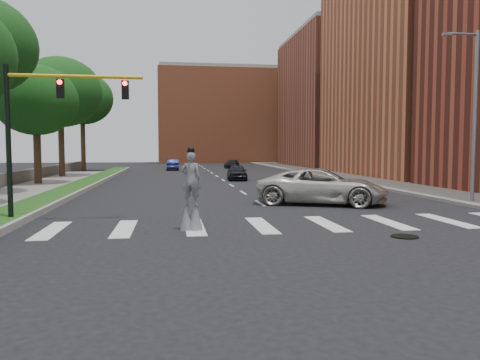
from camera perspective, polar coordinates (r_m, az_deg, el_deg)
ground_plane at (r=17.39m, az=7.47°, el=-5.95°), size 160.00×160.00×0.00m
grass_median at (r=37.21m, az=-18.90°, el=-0.64°), size 2.00×60.00×0.25m
median_curb at (r=37.03m, az=-17.30°, el=-0.60°), size 0.20×60.00×0.28m
sidewalk_right at (r=44.99m, az=14.11°, el=0.18°), size 5.00×90.00×0.18m
stone_wall at (r=40.46m, az=-26.07°, el=0.13°), size 0.50×56.00×1.10m
manhole at (r=16.66m, az=19.44°, el=-6.52°), size 0.90×0.90×0.04m
building_mid at (r=54.34m, az=21.79°, el=13.26°), size 16.00×22.00×24.00m
building_far at (r=75.68m, az=12.47°, el=9.22°), size 16.00×22.00×20.00m
building_backdrop at (r=95.26m, az=-1.95°, el=7.61°), size 26.00×14.00×18.00m
streetlight at (r=27.42m, az=26.57°, el=7.56°), size 2.05×0.20×9.00m
traffic_signal at (r=20.15m, az=-23.16°, el=6.97°), size 5.30×0.23×6.20m
stilt_performer at (r=16.92m, az=-5.97°, el=-1.92°), size 0.82×0.66×3.03m
suv_crossing at (r=25.04m, az=10.01°, el=-0.76°), size 7.46×5.53×1.88m
car_near at (r=42.94m, az=-0.38°, el=0.97°), size 2.03×4.37×1.45m
car_mid at (r=62.27m, az=-8.22°, el=1.88°), size 1.61×4.46×1.46m
car_far at (r=67.68m, az=-0.98°, el=1.96°), size 2.92×4.39×1.18m
tree_3 at (r=39.87m, az=-23.63°, el=8.88°), size 6.39×6.39×9.36m
tree_4 at (r=49.32m, az=-21.09°, el=9.94°), size 7.97×7.97×11.73m
tree_5 at (r=62.08m, az=-18.69°, el=9.36°), size 7.59×7.59×12.28m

